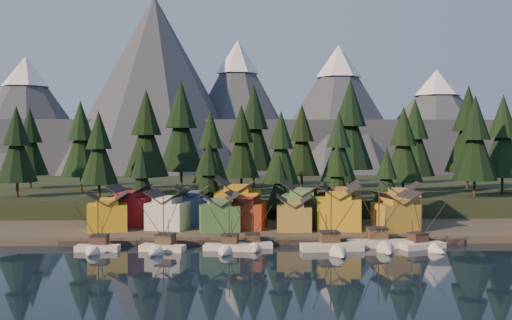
{
  "coord_description": "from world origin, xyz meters",
  "views": [
    {
      "loc": [
        -4.92,
        -96.63,
        20.65
      ],
      "look_at": [
        -0.94,
        30.0,
        16.23
      ],
      "focal_mm": 40.0,
      "sensor_mm": 36.0,
      "label": 1
    }
  ],
  "objects_px": {
    "boat_6": "(426,239)",
    "house_back_0": "(130,204)",
    "boat_2": "(228,241)",
    "boat_1": "(161,240)",
    "house_back_1": "(192,204)",
    "boat_5": "(381,236)",
    "house_front_1": "(168,209)",
    "boat_3": "(253,238)",
    "house_front_0": "(107,210)",
    "boat_4": "(334,240)",
    "boat_0": "(96,241)"
  },
  "relations": [
    {
      "from": "boat_6",
      "to": "house_back_0",
      "type": "xyz_separation_m",
      "value": [
        -59.74,
        22.22,
        4.24
      ]
    },
    {
      "from": "boat_1",
      "to": "house_back_0",
      "type": "relative_size",
      "value": 1.19
    },
    {
      "from": "boat_1",
      "to": "boat_4",
      "type": "relative_size",
      "value": 0.86
    },
    {
      "from": "boat_5",
      "to": "boat_1",
      "type": "bearing_deg",
      "value": -175.97
    },
    {
      "from": "boat_5",
      "to": "house_back_0",
      "type": "xyz_separation_m",
      "value": [
        -51.53,
        20.89,
        3.94
      ]
    },
    {
      "from": "boat_2",
      "to": "house_back_0",
      "type": "xyz_separation_m",
      "value": [
        -22.28,
        22.81,
        4.33
      ]
    },
    {
      "from": "boat_2",
      "to": "boat_1",
      "type": "bearing_deg",
      "value": -170.1
    },
    {
      "from": "boat_2",
      "to": "house_back_0",
      "type": "relative_size",
      "value": 1.11
    },
    {
      "from": "boat_3",
      "to": "house_back_1",
      "type": "bearing_deg",
      "value": 117.76
    },
    {
      "from": "house_back_0",
      "to": "boat_0",
      "type": "bearing_deg",
      "value": -86.09
    },
    {
      "from": "house_back_0",
      "to": "boat_1",
      "type": "bearing_deg",
      "value": -57.74
    },
    {
      "from": "boat_6",
      "to": "house_back_0",
      "type": "distance_m",
      "value": 63.88
    },
    {
      "from": "house_front_0",
      "to": "house_back_0",
      "type": "xyz_separation_m",
      "value": [
        3.53,
        6.7,
        0.48
      ]
    },
    {
      "from": "boat_0",
      "to": "house_back_0",
      "type": "distance_m",
      "value": 23.07
    },
    {
      "from": "house_back_1",
      "to": "boat_4",
      "type": "bearing_deg",
      "value": -40.06
    },
    {
      "from": "boat_0",
      "to": "boat_6",
      "type": "bearing_deg",
      "value": 2.39
    },
    {
      "from": "house_back_0",
      "to": "boat_5",
      "type": "bearing_deg",
      "value": -13.09
    },
    {
      "from": "boat_2",
      "to": "boat_5",
      "type": "xyz_separation_m",
      "value": [
        29.25,
        1.92,
        0.39
      ]
    },
    {
      "from": "boat_4",
      "to": "house_back_0",
      "type": "height_order",
      "value": "boat_4"
    },
    {
      "from": "boat_4",
      "to": "house_back_0",
      "type": "bearing_deg",
      "value": 145.54
    },
    {
      "from": "boat_2",
      "to": "boat_3",
      "type": "xyz_separation_m",
      "value": [
        4.83,
        2.37,
        0.08
      ]
    },
    {
      "from": "boat_3",
      "to": "boat_4",
      "type": "relative_size",
      "value": 0.76
    },
    {
      "from": "boat_6",
      "to": "boat_2",
      "type": "bearing_deg",
      "value": 162.22
    },
    {
      "from": "boat_1",
      "to": "boat_0",
      "type": "bearing_deg",
      "value": -168.49
    },
    {
      "from": "boat_2",
      "to": "house_back_1",
      "type": "height_order",
      "value": "house_back_1"
    },
    {
      "from": "boat_4",
      "to": "house_front_0",
      "type": "distance_m",
      "value": 48.69
    },
    {
      "from": "house_front_0",
      "to": "house_back_0",
      "type": "relative_size",
      "value": 1.01
    },
    {
      "from": "house_back_0",
      "to": "house_front_0",
      "type": "bearing_deg",
      "value": -108.83
    },
    {
      "from": "boat_0",
      "to": "boat_4",
      "type": "height_order",
      "value": "boat_4"
    },
    {
      "from": "house_back_0",
      "to": "house_back_1",
      "type": "bearing_deg",
      "value": 13.23
    },
    {
      "from": "boat_5",
      "to": "boat_2",
      "type": "bearing_deg",
      "value": -175.2
    },
    {
      "from": "house_front_1",
      "to": "house_back_1",
      "type": "distance_m",
      "value": 7.7
    },
    {
      "from": "boat_0",
      "to": "house_back_0",
      "type": "relative_size",
      "value": 1.12
    },
    {
      "from": "boat_1",
      "to": "boat_2",
      "type": "distance_m",
      "value": 12.37
    },
    {
      "from": "boat_1",
      "to": "house_back_0",
      "type": "xyz_separation_m",
      "value": [
        -9.92,
        23.06,
        3.97
      ]
    },
    {
      "from": "boat_1",
      "to": "boat_2",
      "type": "bearing_deg",
      "value": 14.8
    },
    {
      "from": "boat_1",
      "to": "house_front_1",
      "type": "distance_m",
      "value": 18.42
    },
    {
      "from": "house_back_0",
      "to": "house_back_1",
      "type": "height_order",
      "value": "house_back_0"
    },
    {
      "from": "boat_1",
      "to": "house_front_0",
      "type": "height_order",
      "value": "boat_1"
    },
    {
      "from": "boat_5",
      "to": "house_back_1",
      "type": "xyz_separation_m",
      "value": [
        -37.7,
        21.92,
        3.85
      ]
    },
    {
      "from": "house_front_0",
      "to": "boat_2",
      "type": "bearing_deg",
      "value": -44.08
    },
    {
      "from": "boat_3",
      "to": "boat_4",
      "type": "distance_m",
      "value": 15.17
    },
    {
      "from": "boat_1",
      "to": "house_back_1",
      "type": "bearing_deg",
      "value": 94.43
    },
    {
      "from": "house_back_1",
      "to": "boat_3",
      "type": "bearing_deg",
      "value": -56.69
    },
    {
      "from": "boat_3",
      "to": "house_front_1",
      "type": "bearing_deg",
      "value": 135.49
    },
    {
      "from": "boat_0",
      "to": "house_back_1",
      "type": "xyz_separation_m",
      "value": [
        15.84,
        23.64,
        4.04
      ]
    },
    {
      "from": "boat_3",
      "to": "house_front_0",
      "type": "relative_size",
      "value": 1.04
    },
    {
      "from": "boat_0",
      "to": "house_back_0",
      "type": "bearing_deg",
      "value": 86.96
    },
    {
      "from": "boat_2",
      "to": "house_back_0",
      "type": "bearing_deg",
      "value": 143.08
    },
    {
      "from": "boat_2",
      "to": "boat_6",
      "type": "distance_m",
      "value": 37.47
    }
  ]
}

